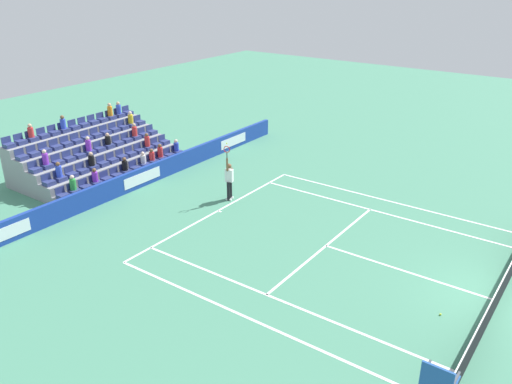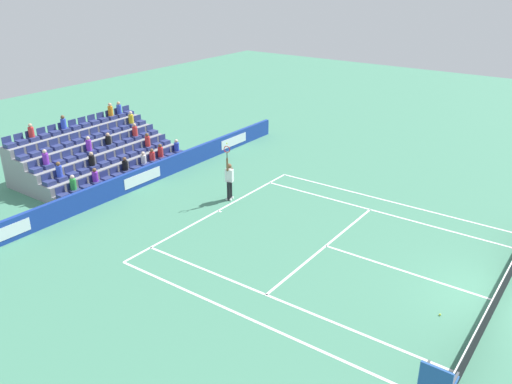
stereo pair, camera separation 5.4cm
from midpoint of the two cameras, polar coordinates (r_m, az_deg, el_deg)
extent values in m
plane|color=#47896B|center=(19.22, 24.83, -10.76)|extent=(80.00, 80.00, 0.00)
cube|color=white|center=(23.57, -4.23, -2.05)|extent=(10.97, 0.10, 0.01)
cube|color=white|center=(20.84, 7.55, -5.81)|extent=(8.23, 0.10, 0.01)
cube|color=white|center=(19.79, 15.78, -8.27)|extent=(0.10, 6.40, 0.01)
cube|color=white|center=(17.61, 2.32, -11.59)|extent=(0.10, 11.89, 0.01)
cube|color=white|center=(24.04, 13.21, -2.12)|extent=(0.10, 11.89, 0.01)
cube|color=white|center=(16.70, -0.35, -13.78)|extent=(0.10, 11.89, 0.01)
cube|color=white|center=(25.21, 14.45, -1.02)|extent=(0.10, 11.89, 0.01)
cube|color=white|center=(23.51, -4.04, -2.11)|extent=(0.10, 0.20, 0.01)
cube|color=#193899|center=(26.56, -12.45, 1.56)|extent=(21.97, 0.20, 0.96)
cube|color=white|center=(31.51, -2.50, 5.57)|extent=(2.34, 0.01, 0.54)
cube|color=white|center=(26.48, -12.29, 1.51)|extent=(2.34, 0.01, 0.54)
cube|color=white|center=(22.73, -25.89, -4.18)|extent=(2.34, 0.01, 0.54)
cube|color=black|center=(18.98, 25.06, -9.60)|extent=(11.77, 0.02, 0.92)
cube|color=white|center=(18.74, 25.31, -8.36)|extent=(11.77, 0.04, 0.04)
cylinder|color=black|center=(24.64, -2.86, 0.28)|extent=(0.16, 0.16, 0.90)
cylinder|color=black|center=(24.43, -3.06, 0.08)|extent=(0.16, 0.16, 0.90)
cube|color=white|center=(24.80, -2.84, -0.59)|extent=(0.19, 0.28, 0.08)
cube|color=white|center=(24.59, -3.04, -0.80)|extent=(0.19, 0.28, 0.08)
cube|color=white|center=(24.25, -3.00, 1.81)|extent=(0.31, 0.41, 0.60)
sphere|color=brown|center=(24.08, -3.02, 2.83)|extent=(0.24, 0.24, 0.24)
cylinder|color=brown|center=(23.84, -3.22, 2.99)|extent=(0.09, 0.09, 0.62)
cylinder|color=brown|center=(24.41, -2.70, 2.02)|extent=(0.09, 0.09, 0.56)
cylinder|color=black|center=(23.69, -3.25, 4.01)|extent=(0.04, 0.04, 0.28)
torus|color=red|center=(23.60, -3.26, 4.65)|extent=(0.12, 0.31, 0.31)
sphere|color=#D1E533|center=(23.51, -3.28, 5.30)|extent=(0.07, 0.07, 0.07)
cube|color=#23519E|center=(12.83, 19.23, -18.74)|extent=(0.70, 0.70, 0.08)
cube|color=#23519E|center=(12.39, 18.95, -18.52)|extent=(0.06, 0.70, 0.55)
cube|color=#474C54|center=(12.77, 17.91, -17.71)|extent=(0.56, 0.05, 0.04)
cube|color=#474C54|center=(12.67, 20.78, -18.55)|extent=(0.56, 0.05, 0.04)
cube|color=gray|center=(27.42, -13.93, 1.51)|extent=(8.06, 0.95, 0.42)
cube|color=navy|center=(29.68, -8.61, 4.26)|extent=(0.48, 0.44, 0.20)
cube|color=navy|center=(29.73, -8.92, 4.79)|extent=(0.48, 0.04, 0.30)
cube|color=navy|center=(29.26, -9.45, 3.93)|extent=(0.48, 0.44, 0.20)
cube|color=navy|center=(29.32, -9.76, 4.46)|extent=(0.48, 0.04, 0.30)
cube|color=navy|center=(28.86, -10.31, 3.59)|extent=(0.48, 0.44, 0.20)
cube|color=navy|center=(28.91, -10.62, 4.13)|extent=(0.48, 0.04, 0.30)
cube|color=navy|center=(28.46, -11.19, 3.24)|extent=(0.48, 0.44, 0.20)
cube|color=navy|center=(28.51, -11.51, 3.78)|extent=(0.48, 0.04, 0.30)
cube|color=navy|center=(28.07, -12.10, 2.87)|extent=(0.48, 0.44, 0.20)
cube|color=navy|center=(28.12, -12.42, 3.43)|extent=(0.48, 0.04, 0.30)
cube|color=navy|center=(27.68, -13.03, 2.50)|extent=(0.48, 0.44, 0.20)
cube|color=navy|center=(27.74, -13.35, 3.06)|extent=(0.48, 0.04, 0.30)
cube|color=navy|center=(27.31, -13.99, 2.12)|extent=(0.48, 0.44, 0.20)
cube|color=navy|center=(27.37, -14.32, 2.69)|extent=(0.48, 0.04, 0.30)
cube|color=navy|center=(26.95, -14.97, 1.72)|extent=(0.48, 0.44, 0.20)
cube|color=navy|center=(27.01, -15.30, 2.30)|extent=(0.48, 0.04, 0.30)
cube|color=navy|center=(26.59, -15.98, 1.31)|extent=(0.48, 0.44, 0.20)
cube|color=navy|center=(26.65, -16.31, 1.90)|extent=(0.48, 0.04, 0.30)
cube|color=navy|center=(26.25, -17.02, 0.89)|extent=(0.48, 0.44, 0.20)
cube|color=navy|center=(26.31, -17.35, 1.49)|extent=(0.48, 0.04, 0.30)
cube|color=navy|center=(25.91, -18.08, 0.46)|extent=(0.48, 0.44, 0.20)
cube|color=navy|center=(25.97, -18.42, 1.07)|extent=(0.48, 0.04, 0.30)
cube|color=navy|center=(25.59, -19.17, 0.02)|extent=(0.48, 0.44, 0.20)
cube|color=navy|center=(25.65, -19.51, 0.64)|extent=(0.48, 0.04, 0.30)
cube|color=navy|center=(25.27, -20.29, -0.43)|extent=(0.48, 0.44, 0.20)
cube|color=navy|center=(25.34, -20.63, 0.20)|extent=(0.48, 0.04, 0.30)
cube|color=gray|center=(28.04, -15.25, 2.32)|extent=(8.06, 0.95, 0.84)
cube|color=navy|center=(30.19, -9.97, 5.34)|extent=(0.48, 0.44, 0.20)
cube|color=navy|center=(30.25, -10.27, 5.85)|extent=(0.48, 0.04, 0.30)
cube|color=navy|center=(29.78, -10.81, 5.03)|extent=(0.48, 0.44, 0.20)
cube|color=navy|center=(29.84, -11.12, 5.55)|extent=(0.48, 0.04, 0.30)
cube|color=navy|center=(29.38, -11.68, 4.71)|extent=(0.48, 0.44, 0.20)
cube|color=navy|center=(29.45, -11.98, 5.23)|extent=(0.48, 0.04, 0.30)
cube|color=navy|center=(28.99, -12.56, 4.37)|extent=(0.48, 0.44, 0.20)
cube|color=navy|center=(29.06, -12.87, 4.91)|extent=(0.48, 0.04, 0.30)
cube|color=navy|center=(28.61, -13.47, 4.03)|extent=(0.48, 0.44, 0.20)
cube|color=navy|center=(28.67, -13.78, 4.58)|extent=(0.48, 0.04, 0.30)
cube|color=navy|center=(28.23, -14.40, 3.68)|extent=(0.48, 0.44, 0.20)
cube|color=navy|center=(28.30, -14.72, 4.23)|extent=(0.48, 0.04, 0.30)
cube|color=navy|center=(27.87, -15.36, 3.32)|extent=(0.48, 0.44, 0.20)
cube|color=navy|center=(27.93, -15.68, 3.88)|extent=(0.48, 0.04, 0.30)
cube|color=navy|center=(27.51, -16.34, 2.94)|extent=(0.48, 0.44, 0.20)
cube|color=navy|center=(27.58, -16.66, 3.51)|extent=(0.48, 0.04, 0.30)
cube|color=navy|center=(27.16, -17.35, 2.56)|extent=(0.48, 0.44, 0.20)
cube|color=navy|center=(27.23, -17.67, 3.14)|extent=(0.48, 0.04, 0.30)
cube|color=navy|center=(26.82, -18.38, 2.17)|extent=(0.48, 0.44, 0.20)
cube|color=navy|center=(26.89, -18.71, 2.75)|extent=(0.48, 0.04, 0.30)
cube|color=navy|center=(26.50, -19.44, 1.76)|extent=(0.48, 0.44, 0.20)
cube|color=navy|center=(26.57, -19.76, 2.35)|extent=(0.48, 0.04, 0.30)
cube|color=navy|center=(26.18, -20.52, 1.35)|extent=(0.48, 0.44, 0.20)
cube|color=navy|center=(26.25, -20.85, 1.94)|extent=(0.48, 0.04, 0.30)
cube|color=navy|center=(25.87, -21.63, 0.92)|extent=(0.48, 0.44, 0.20)
cube|color=navy|center=(25.95, -21.96, 1.53)|extent=(0.48, 0.04, 0.30)
cube|color=gray|center=(28.68, -16.52, 3.09)|extent=(8.06, 0.95, 1.26)
cube|color=navy|center=(30.72, -11.29, 6.38)|extent=(0.48, 0.44, 0.20)
cube|color=navy|center=(30.80, -11.58, 6.88)|extent=(0.48, 0.04, 0.30)
cube|color=navy|center=(30.33, -12.13, 6.09)|extent=(0.48, 0.44, 0.20)
cube|color=navy|center=(30.40, -12.43, 6.59)|extent=(0.48, 0.04, 0.30)
cube|color=navy|center=(29.93, -13.00, 5.78)|extent=(0.48, 0.44, 0.20)
cube|color=navy|center=(30.01, -13.30, 6.30)|extent=(0.48, 0.04, 0.30)
cube|color=navy|center=(29.55, -13.89, 5.47)|extent=(0.48, 0.44, 0.20)
cube|color=navy|center=(29.62, -14.19, 5.99)|extent=(0.48, 0.04, 0.30)
cube|color=navy|center=(29.17, -14.80, 5.15)|extent=(0.48, 0.44, 0.20)
cube|color=navy|center=(29.25, -15.10, 5.67)|extent=(0.48, 0.04, 0.30)
cube|color=navy|center=(28.81, -15.73, 4.81)|extent=(0.48, 0.44, 0.20)
cube|color=navy|center=(28.88, -16.04, 5.35)|extent=(0.48, 0.04, 0.30)
cube|color=navy|center=(28.45, -16.68, 4.47)|extent=(0.48, 0.44, 0.20)
cube|color=navy|center=(28.52, -16.99, 5.01)|extent=(0.48, 0.04, 0.30)
cube|color=navy|center=(28.10, -17.66, 4.12)|extent=(0.48, 0.44, 0.20)
cube|color=navy|center=(28.18, -17.97, 4.67)|extent=(0.48, 0.04, 0.30)
cube|color=navy|center=(27.76, -18.66, 3.76)|extent=(0.48, 0.44, 0.20)
cube|color=navy|center=(27.84, -18.98, 4.31)|extent=(0.48, 0.04, 0.30)
cube|color=navy|center=(27.43, -19.69, 3.38)|extent=(0.48, 0.44, 0.20)
cube|color=navy|center=(27.51, -20.00, 3.95)|extent=(0.48, 0.04, 0.30)
cube|color=navy|center=(27.11, -20.74, 3.00)|extent=(0.48, 0.44, 0.20)
cube|color=navy|center=(27.19, -21.06, 3.57)|extent=(0.48, 0.04, 0.30)
cube|color=navy|center=(26.80, -21.81, 2.61)|extent=(0.48, 0.44, 0.20)
cube|color=navy|center=(26.88, -22.13, 3.19)|extent=(0.48, 0.04, 0.30)
cube|color=navy|center=(26.50, -22.91, 2.21)|extent=(0.48, 0.44, 0.20)
cube|color=navy|center=(26.58, -23.23, 2.79)|extent=(0.48, 0.04, 0.30)
cube|color=gray|center=(29.34, -17.73, 3.83)|extent=(8.06, 0.95, 1.68)
cube|color=navy|center=(31.29, -12.56, 7.38)|extent=(0.48, 0.44, 0.20)
cube|color=navy|center=(31.37, -12.85, 7.87)|extent=(0.48, 0.04, 0.30)
cube|color=navy|center=(30.90, -13.41, 7.10)|extent=(0.48, 0.44, 0.20)
cube|color=navy|center=(30.98, -13.70, 7.60)|extent=(0.48, 0.04, 0.30)
cube|color=navy|center=(30.51, -14.28, 6.81)|extent=(0.48, 0.44, 0.20)
cube|color=navy|center=(30.59, -14.57, 7.32)|extent=(0.48, 0.04, 0.30)
cube|color=navy|center=(30.13, -15.16, 6.52)|extent=(0.48, 0.44, 0.20)
cube|color=navy|center=(30.22, -15.46, 7.03)|extent=(0.48, 0.04, 0.30)
cube|color=navy|center=(29.77, -16.07, 6.21)|extent=(0.48, 0.44, 0.20)
cube|color=navy|center=(29.85, -16.37, 6.73)|extent=(0.48, 0.04, 0.30)
cube|color=navy|center=(29.41, -17.00, 5.90)|extent=(0.48, 0.44, 0.20)
cube|color=navy|center=(29.49, -17.30, 6.42)|extent=(0.48, 0.04, 0.30)
cube|color=navy|center=(29.05, -17.96, 5.57)|extent=(0.48, 0.44, 0.20)
cube|color=navy|center=(29.14, -18.26, 6.10)|extent=(0.48, 0.04, 0.30)
cube|color=navy|center=(28.71, -18.93, 5.24)|extent=(0.48, 0.44, 0.20)
cube|color=navy|center=(28.80, -19.23, 5.78)|extent=(0.48, 0.04, 0.30)
cube|color=navy|center=(28.38, -19.93, 4.90)|extent=(0.48, 0.44, 0.20)
cube|color=navy|center=(28.47, -20.23, 5.44)|extent=(0.48, 0.04, 0.30)
cube|color=navy|center=(28.06, -20.94, 4.55)|extent=(0.48, 0.44, 0.20)
cube|color=navy|center=(28.14, -21.25, 5.09)|extent=(0.48, 0.04, 0.30)
cube|color=navy|center=(27.74, -21.99, 4.18)|extent=(0.48, 0.44, 0.20)
cube|color=navy|center=(27.83, -22.29, 4.74)|extent=(0.48, 0.04, 0.30)
cube|color=navy|center=(27.44, -23.05, 3.81)|extent=(0.48, 0.44, 0.20)
cube|color=navy|center=(27.53, -23.35, 4.37)|extent=(0.48, 0.04, 0.30)
cube|color=navy|center=(27.15, -24.13, 3.43)|extent=(0.48, 0.44, 0.20)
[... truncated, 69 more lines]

